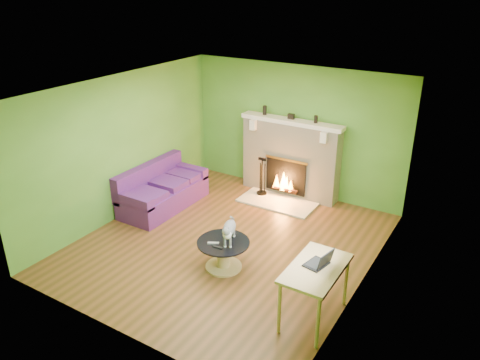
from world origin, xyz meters
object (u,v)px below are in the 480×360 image
at_px(sofa, 162,191).
at_px(desk, 316,273).
at_px(coffee_table, 223,253).
at_px(cat, 229,230).

xyz_separation_m(sofa, desk, (3.81, -1.50, 0.37)).
bearing_deg(sofa, coffee_table, -27.70).
distance_m(desk, cat, 1.60).
bearing_deg(desk, coffee_table, 167.60).
bearing_deg(desk, cat, 165.24).
height_order(sofa, coffee_table, sofa).
xyz_separation_m(sofa, coffee_table, (2.18, -1.14, -0.06)).
relative_size(coffee_table, desk, 0.75).
bearing_deg(sofa, cat, -25.84).
bearing_deg(cat, desk, -37.03).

